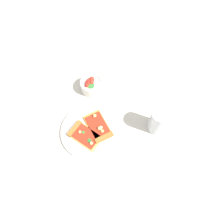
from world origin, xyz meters
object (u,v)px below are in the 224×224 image
object	(u,v)px
pizza_slice_near	(99,128)
salad_bowl	(91,85)
plate	(91,131)
soda_glass	(158,121)
pizza_slice_far	(83,135)

from	to	relation	value
pizza_slice_near	salad_bowl	world-z (taller)	salad_bowl
pizza_slice_near	plate	bearing A→B (deg)	-114.68
soda_glass	plate	bearing A→B (deg)	-122.51
salad_bowl	pizza_slice_near	bearing A→B (deg)	-25.26
pizza_slice_near	soda_glass	size ratio (longest dim) A/B	1.13
salad_bowl	pizza_slice_far	bearing A→B (deg)	-41.92
plate	pizza_slice_near	size ratio (longest dim) A/B	1.69
pizza_slice_far	salad_bowl	bearing A→B (deg)	138.08
plate	soda_glass	xyz separation A→B (m)	(0.15, 0.24, 0.06)
pizza_slice_far	soda_glass	distance (m)	0.32
plate	soda_glass	size ratio (longest dim) A/B	1.92
pizza_slice_near	pizza_slice_far	size ratio (longest dim) A/B	0.98
pizza_slice_far	pizza_slice_near	bearing A→B (deg)	78.56
pizza_slice_near	salad_bowl	xyz separation A→B (m)	(-0.20, 0.09, 0.01)
plate	salad_bowl	distance (m)	0.22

